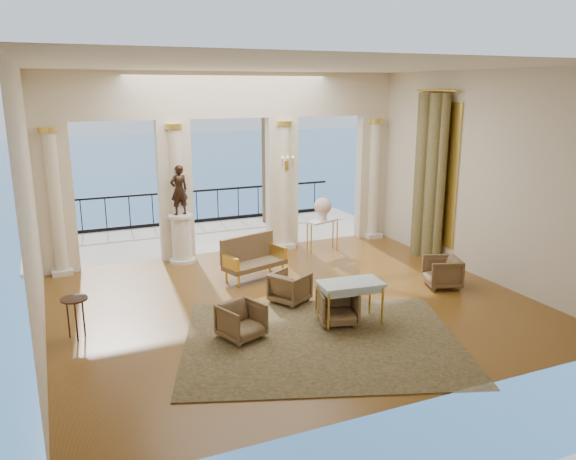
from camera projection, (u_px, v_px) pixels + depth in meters
name	position (u px, v px, depth m)	size (l,w,h in m)	color
floor	(292.00, 302.00, 11.10)	(9.00, 9.00, 0.00)	#4E2C15
room_walls	(319.00, 164.00, 9.39)	(9.00, 9.00, 9.00)	beige
arcade	(230.00, 152.00, 13.86)	(9.00, 0.56, 4.50)	#F3E7C7
terrace	(212.00, 236.00, 16.27)	(10.00, 3.60, 0.10)	#A39C87
balustrade	(197.00, 210.00, 17.58)	(9.00, 0.06, 1.03)	black
palm_tree	(264.00, 89.00, 16.73)	(2.00, 2.00, 4.50)	#4C3823
sea	(86.00, 176.00, 65.93)	(160.00, 160.00, 0.00)	#246291
curtain	(429.00, 177.00, 13.58)	(0.33, 1.40, 4.09)	brown
window_frame	(435.00, 173.00, 13.63)	(0.04, 1.60, 3.40)	gold
wall_sconce	(287.00, 165.00, 14.20)	(0.30, 0.11, 0.33)	gold
rug	(322.00, 341.00, 9.40)	(4.56, 3.55, 0.02)	#2E311A
armchair_a	(241.00, 319.00, 9.44)	(0.66, 0.61, 0.67)	#43361D
armchair_b	(338.00, 305.00, 10.03)	(0.68, 0.64, 0.70)	#43361D
armchair_c	(442.00, 271.00, 11.89)	(0.69, 0.64, 0.71)	#43361D
armchair_d	(290.00, 286.00, 11.03)	(0.65, 0.61, 0.67)	#43361D
settee	(252.00, 257.00, 12.45)	(1.54, 1.00, 0.94)	#43361D
game_table	(351.00, 286.00, 9.97)	(1.19, 0.73, 0.78)	#9EBAC6
pedestal	(181.00, 239.00, 13.54)	(0.64, 0.64, 1.18)	silver
statue	(179.00, 190.00, 13.24)	(0.43, 0.28, 1.19)	black
console_table	(322.00, 225.00, 14.49)	(0.91, 0.58, 0.80)	silver
urn	(323.00, 207.00, 14.37)	(0.45, 0.45, 0.59)	white
side_table	(75.00, 304.00, 9.37)	(0.44, 0.44, 0.72)	black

